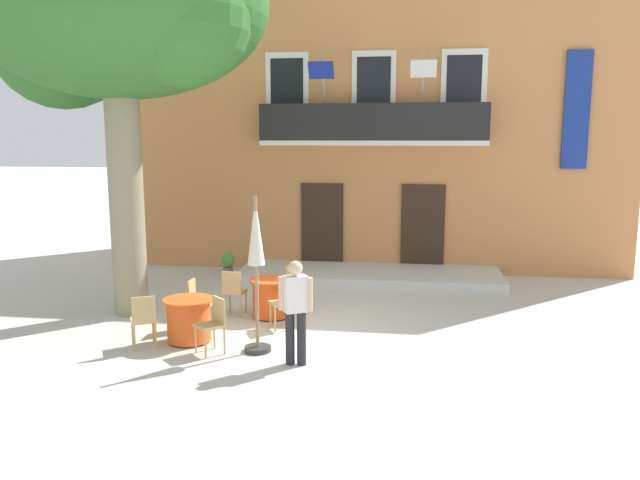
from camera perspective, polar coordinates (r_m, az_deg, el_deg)
The scene contains 15 objects.
ground_plane at distance 11.57m, azimuth -1.35°, elevation -8.00°, with size 120.00×120.00×0.00m, color beige.
building_facade at distance 17.90m, azimuth 5.32°, elevation 10.27°, with size 13.00×5.09×7.50m.
entrance_step_platform at distance 15.22m, azimuth 4.52°, elevation -3.30°, with size 6.39×2.12×0.25m, color silver.
plane_tree at distance 12.82m, azimuth -18.49°, elevation 19.11°, with size 5.82×5.11×7.58m.
cafe_table_near_tree at distance 10.87m, azimuth -12.01°, elevation -7.21°, with size 0.86×0.86×0.76m.
cafe_chair_near_tree_0 at distance 11.54m, azimuth -11.25°, elevation -5.50°, with size 0.42×0.42×0.91m.
cafe_chair_near_tree_1 at distance 10.67m, azimuth -15.97°, elevation -6.91°, with size 0.55×0.55×0.91m.
cafe_chair_near_tree_2 at distance 10.22m, azimuth -9.78°, elevation -7.40°, with size 0.57×0.57×0.91m.
cafe_table_middle at distance 12.11m, azimuth -4.50°, elevation -5.31°, with size 0.86×0.86×0.76m.
cafe_chair_middle_0 at distance 12.23m, azimuth -8.00°, elevation -4.56°, with size 0.42×0.42×0.91m.
cafe_chair_middle_1 at distance 11.39m, azimuth -3.20°, elevation -5.52°, with size 0.54×0.54×0.91m.
cafe_chair_middle_2 at distance 12.64m, azimuth -2.25°, elevation -4.02°, with size 0.56×0.56×0.91m.
cafe_umbrella at distance 9.92m, azimuth -5.92°, elevation -1.06°, with size 0.44×0.44×2.55m.
ground_planter_left at distance 15.74m, azimuth -8.49°, elevation -2.05°, with size 0.32×0.32×0.66m.
pedestrian_near_entrance at distance 9.46m, azimuth -2.27°, elevation -6.17°, with size 0.53×0.36×1.63m.
Camera 1 is at (1.84, -10.89, 3.45)m, focal length 34.67 mm.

